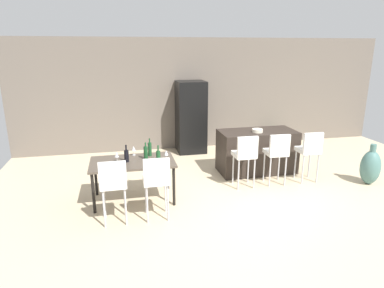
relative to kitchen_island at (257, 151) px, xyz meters
name	(u,v)px	position (x,y,z in m)	size (l,w,h in m)	color
ground_plane	(246,189)	(-0.58, -0.88, -0.46)	(10.00, 10.00, 0.00)	#C6B28E
back_wall	(206,94)	(-0.58, 2.22, 0.99)	(10.00, 0.12, 2.90)	#665B51
kitchen_island	(257,151)	(0.00, 0.00, 0.00)	(1.65, 0.78, 0.92)	black
bar_chair_left	(245,153)	(-0.57, -0.77, 0.24)	(0.40, 0.40, 1.05)	silver
bar_chair_middle	(277,151)	(0.09, -0.77, 0.24)	(0.42, 0.42, 1.05)	silver
bar_chair_right	(310,149)	(0.79, -0.77, 0.24)	(0.41, 0.41, 1.05)	silver
dining_table	(133,165)	(-2.72, -0.89, 0.21)	(1.45, 0.85, 0.74)	#4C4238
dining_chair_near	(113,182)	(-3.04, -1.68, 0.24)	(0.41, 0.41, 1.05)	silver
dining_chair_far	(156,178)	(-2.39, -1.68, 0.24)	(0.41, 0.41, 1.05)	silver
wine_bottle_corner	(158,157)	(-2.29, -1.15, 0.40)	(0.07, 0.07, 0.33)	#194723
wine_bottle_right	(150,149)	(-2.39, -0.66, 0.41)	(0.07, 0.07, 0.33)	#194723
wine_bottle_left	(146,153)	(-2.48, -0.85, 0.40)	(0.07, 0.07, 0.31)	#194723
wine_bottle_near	(126,156)	(-2.81, -0.92, 0.39)	(0.08, 0.08, 0.30)	black
wine_glass_middle	(134,149)	(-2.67, -0.56, 0.40)	(0.07, 0.07, 0.17)	silver
wine_glass_far	(117,155)	(-2.98, -0.87, 0.40)	(0.07, 0.07, 0.17)	silver
wine_glass_end	(166,153)	(-2.13, -0.95, 0.40)	(0.07, 0.07, 0.17)	silver
refrigerator	(191,117)	(-1.09, 1.78, 0.46)	(0.72, 0.68, 1.84)	black
fruit_bowl	(257,131)	(-0.05, -0.10, 0.50)	(0.23, 0.23, 0.07)	beige
floor_vase	(370,167)	(1.94, -1.16, -0.11)	(0.38, 0.38, 0.83)	#47706B
potted_plant	(276,135)	(1.32, 1.77, -0.14)	(0.35, 0.35, 0.55)	#38383D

